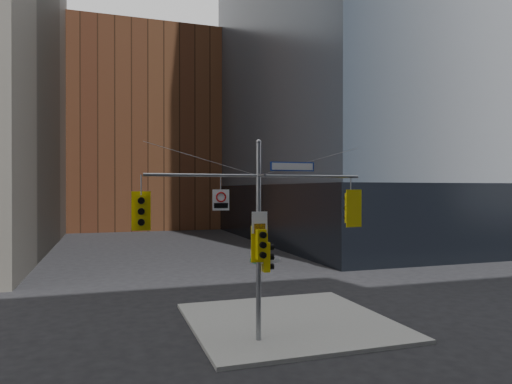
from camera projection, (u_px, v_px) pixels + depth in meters
ground at (279, 364)px, 14.34m from camera, size 160.00×160.00×0.00m
sidewalk_corner at (289, 321)px, 18.76m from camera, size 8.00×8.00×0.15m
podium_ne at (404, 211)px, 53.44m from camera, size 36.40×36.40×6.00m
brick_midrise at (142, 134)px, 69.38m from camera, size 26.00×20.00×28.00m
signal_assembly at (259, 220)px, 16.21m from camera, size 8.00×0.80×7.30m
traffic_light_west_arm at (141, 211)px, 14.95m from camera, size 0.62×0.51×1.30m
traffic_light_east_arm at (351, 208)px, 17.36m from camera, size 0.68×0.56×1.42m
traffic_light_pole_side at (267, 257)px, 16.32m from camera, size 0.42×0.36×1.05m
traffic_light_pole_front at (261, 244)px, 15.96m from camera, size 0.62×0.49×1.30m
street_sign_blade at (292, 166)px, 16.60m from camera, size 1.70×0.07×0.33m
regulatory_sign_arm at (221, 199)px, 15.75m from camera, size 0.58×0.09×0.73m
regulatory_sign_pole at (260, 223)px, 16.10m from camera, size 0.59×0.07×0.77m
street_blade_ew at (270, 261)px, 16.36m from camera, size 0.78×0.14×0.16m
street_blade_ns at (255, 262)px, 16.65m from camera, size 0.12×0.77×0.15m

